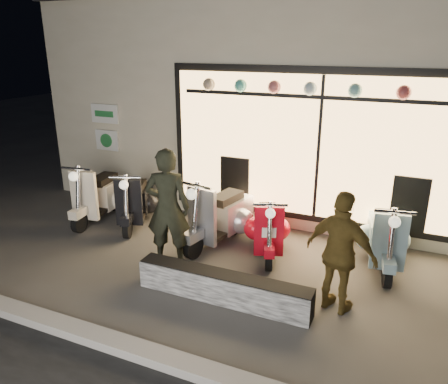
{
  "coord_description": "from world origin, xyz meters",
  "views": [
    {
      "loc": [
        2.23,
        -5.21,
        3.25
      ],
      "look_at": [
        -0.34,
        0.6,
        1.05
      ],
      "focal_mm": 35.0,
      "sensor_mm": 36.0,
      "label": 1
    }
  ],
  "objects_px": {
    "graffiti_barrier": "(223,287)",
    "scooter_red": "(267,226)",
    "man": "(168,208)",
    "scooter_silver": "(224,214)",
    "woman": "(341,253)"
  },
  "relations": [
    {
      "from": "scooter_red",
      "to": "woman",
      "type": "relative_size",
      "value": 0.87
    },
    {
      "from": "graffiti_barrier",
      "to": "scooter_red",
      "type": "height_order",
      "value": "scooter_red"
    },
    {
      "from": "man",
      "to": "woman",
      "type": "xyz_separation_m",
      "value": [
        2.58,
        -0.22,
        -0.12
      ]
    },
    {
      "from": "graffiti_barrier",
      "to": "scooter_red",
      "type": "relative_size",
      "value": 1.72
    },
    {
      "from": "woman",
      "to": "graffiti_barrier",
      "type": "bearing_deg",
      "value": 34.14
    },
    {
      "from": "scooter_silver",
      "to": "scooter_red",
      "type": "height_order",
      "value": "scooter_silver"
    },
    {
      "from": "scooter_red",
      "to": "man",
      "type": "height_order",
      "value": "man"
    },
    {
      "from": "graffiti_barrier",
      "to": "scooter_red",
      "type": "xyz_separation_m",
      "value": [
        0.04,
        1.69,
        0.2
      ]
    },
    {
      "from": "graffiti_barrier",
      "to": "scooter_silver",
      "type": "distance_m",
      "value": 1.91
    },
    {
      "from": "scooter_red",
      "to": "man",
      "type": "distance_m",
      "value": 1.7
    },
    {
      "from": "scooter_red",
      "to": "man",
      "type": "relative_size",
      "value": 0.76
    },
    {
      "from": "man",
      "to": "woman",
      "type": "bearing_deg",
      "value": 156.18
    },
    {
      "from": "man",
      "to": "graffiti_barrier",
      "type": "bearing_deg",
      "value": 133.05
    },
    {
      "from": "scooter_silver",
      "to": "scooter_red",
      "type": "xyz_separation_m",
      "value": [
        0.79,
        -0.04,
        -0.07
      ]
    },
    {
      "from": "graffiti_barrier",
      "to": "man",
      "type": "height_order",
      "value": "man"
    }
  ]
}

